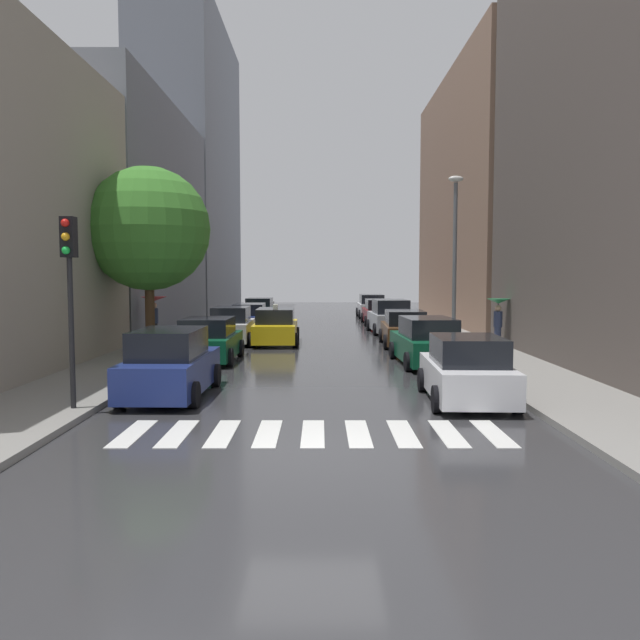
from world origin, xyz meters
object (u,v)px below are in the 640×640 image
pedestrian_near_tree (151,308)px  parked_car_left_fourth (247,318)px  taxi_midroad (273,327)px  parked_car_right_fourth (387,318)px  pedestrian_foreground (495,313)px  street_tree_left (146,229)px  parked_car_right_third (402,329)px  lamp_post_right (452,250)px  parked_car_right_sixth (369,307)px  parked_car_left_nearest (168,365)px  parked_car_left_third (229,326)px  traffic_light_left_corner (66,269)px  parked_car_right_fifth (376,313)px  parked_car_right_nearest (464,371)px  parked_car_right_second (424,343)px  parked_car_left_fifth (257,311)px  parked_car_left_second (206,341)px

pedestrian_near_tree → parked_car_left_fourth: bearing=174.3°
taxi_midroad → parked_car_right_fourth: bearing=-48.6°
pedestrian_foreground → pedestrian_near_tree: bearing=-10.0°
street_tree_left → parked_car_right_third: bearing=18.9°
parked_car_right_third → lamp_post_right: lamp_post_right is taller
parked_car_right_sixth → lamp_post_right: size_ratio=0.61×
parked_car_left_nearest → parked_car_right_sixth: parked_car_left_nearest is taller
taxi_midroad → parked_car_left_third: bearing=81.8°
parked_car_left_nearest → traffic_light_left_corner: 3.67m
parked_car_right_fifth → lamp_post_right: lamp_post_right is taller
parked_car_right_fourth → taxi_midroad: size_ratio=0.95×
parked_car_left_third → parked_car_right_nearest: 15.42m
parked_car_right_sixth → taxi_midroad: size_ratio=0.91×
parked_car_left_nearest → parked_car_left_fourth: 18.88m
pedestrian_near_tree → traffic_light_left_corner: bearing=27.9°
parked_car_right_second → pedestrian_near_tree: size_ratio=2.36×
parked_car_left_third → parked_car_left_nearest: bearing=-179.9°
parked_car_right_sixth → traffic_light_left_corner: 33.50m
parked_car_left_third → parked_car_right_sixth: parked_car_left_third is taller
pedestrian_foreground → parked_car_right_second: bearing=46.1°
parked_car_right_fifth → parked_car_left_fifth: bearing=73.9°
parked_car_right_fourth → pedestrian_near_tree: bearing=115.0°
parked_car_left_fourth → traffic_light_left_corner: size_ratio=1.12×
traffic_light_left_corner → parked_car_right_fourth: bearing=64.7°
taxi_midroad → lamp_post_right: 8.74m
taxi_midroad → street_tree_left: bearing=132.9°
parked_car_left_second → parked_car_right_fifth: parked_car_left_second is taller
parked_car_right_fifth → parked_car_right_sixth: bearing=-0.7°
parked_car_left_third → parked_car_right_fifth: (7.77, 10.78, -0.04)m
parked_car_right_nearest → street_tree_left: (-10.19, 8.76, 4.11)m
parked_car_right_second → pedestrian_foreground: 5.64m
parked_car_left_third → pedestrian_near_tree: pedestrian_near_tree is taller
parked_car_left_fifth → pedestrian_near_tree: 14.24m
street_tree_left → lamp_post_right: street_tree_left is taller
taxi_midroad → pedestrian_near_tree: bearing=95.2°
pedestrian_foreground → lamp_post_right: lamp_post_right is taller
parked_car_right_fifth → parked_car_left_second: bearing=155.0°
parked_car_left_nearest → pedestrian_near_tree: bearing=17.3°
parked_car_right_third → parked_car_right_fifth: parked_car_right_fifth is taller
parked_car_left_second → parked_car_right_fifth: (7.77, 16.81, -0.00)m
parked_car_left_second → parked_car_left_fifth: 19.00m
taxi_midroad → parked_car_left_second: bearing=159.7°
parked_car_right_fifth → traffic_light_left_corner: bearing=159.8°
parked_car_left_third → pedestrian_near_tree: size_ratio=2.13×
parked_car_right_nearest → lamp_post_right: size_ratio=0.59×
parked_car_right_nearest → pedestrian_near_tree: 16.72m
parked_car_left_second → taxi_midroad: (2.04, 5.76, 0.01)m
parked_car_left_nearest → parked_car_right_fourth: size_ratio=1.01×
parked_car_left_second → parked_car_right_third: 9.22m
lamp_post_right → pedestrian_near_tree: bearing=168.6°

